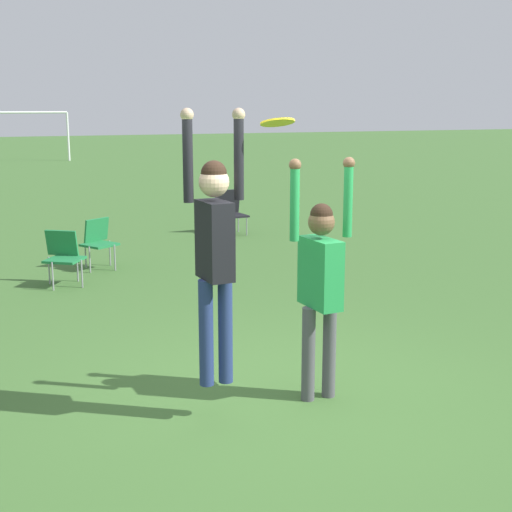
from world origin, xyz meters
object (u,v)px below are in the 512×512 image
object	(u,v)px
person_defending	(320,274)
frisbee	(278,122)
camping_chair_0	(63,253)
camping_chair_2	(98,239)
person_jumping	(215,241)
camping_chair_1	(230,210)

from	to	relation	value
person_defending	frisbee	bearing A→B (deg)	-78.30
person_defending	camping_chair_0	world-z (taller)	person_defending
camping_chair_2	person_jumping	bearing A→B (deg)	57.72
person_jumping	frisbee	size ratio (longest dim) A/B	8.11
person_jumping	camping_chair_2	world-z (taller)	person_jumping
person_defending	person_jumping	bearing A→B (deg)	-90.00
person_defending	camping_chair_2	world-z (taller)	person_defending
camping_chair_0	camping_chair_2	size ratio (longest dim) A/B	1.00
camping_chair_0	camping_chair_1	bearing A→B (deg)	-106.21
camping_chair_2	person_defending	bearing A→B (deg)	66.99
person_jumping	frisbee	world-z (taller)	person_jumping
camping_chair_0	frisbee	bearing A→B (deg)	135.51
person_defending	camping_chair_0	bearing A→B (deg)	-166.96
camping_chair_0	camping_chair_1	xyz separation A→B (m)	(3.77, 3.09, 0.03)
frisbee	camping_chair_0	distance (m)	5.76
camping_chair_0	person_defending	bearing A→B (deg)	140.75
camping_chair_0	camping_chair_1	world-z (taller)	camping_chair_1
person_defending	camping_chair_1	size ratio (longest dim) A/B	2.40
camping_chair_0	person_jumping	bearing A→B (deg)	130.14
frisbee	camping_chair_1	distance (m)	9.04
person_jumping	camping_chair_2	size ratio (longest dim) A/B	2.83
person_jumping	person_defending	distance (m)	1.06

